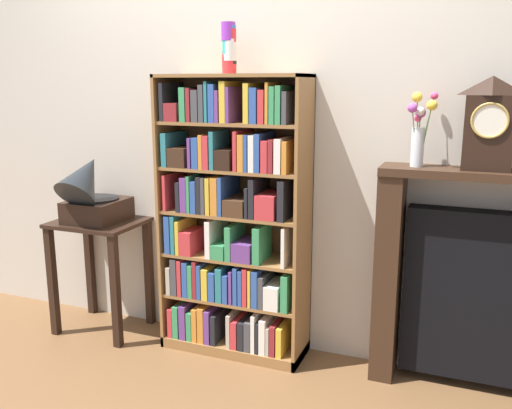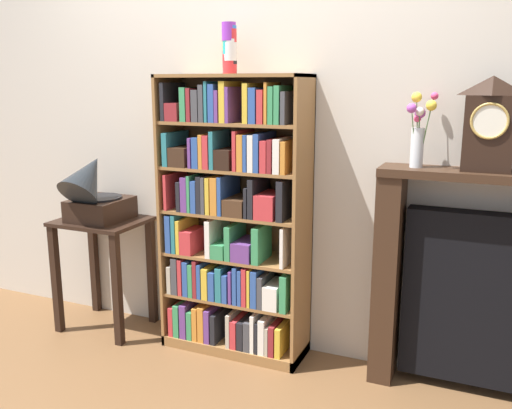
{
  "view_description": "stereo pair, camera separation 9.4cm",
  "coord_description": "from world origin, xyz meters",
  "px_view_note": "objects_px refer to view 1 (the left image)",
  "views": [
    {
      "loc": [
        1.2,
        -2.6,
        1.51
      ],
      "look_at": [
        0.13,
        0.09,
        0.87
      ],
      "focal_mm": 38.5,
      "sensor_mm": 36.0,
      "label": 1
    },
    {
      "loc": [
        1.29,
        -2.57,
        1.51
      ],
      "look_at": [
        0.13,
        0.09,
        0.87
      ],
      "focal_mm": 38.5,
      "sensor_mm": 36.0,
      "label": 2
    }
  ],
  "objects_px": {
    "side_table_left": "(100,251)",
    "flower_vase": "(419,129)",
    "fireplace_mantel": "(484,286)",
    "mantel_clock": "(489,124)",
    "gramophone": "(91,193)",
    "bookshelf": "(231,227)",
    "cup_stack": "(229,48)"
  },
  "relations": [
    {
      "from": "side_table_left",
      "to": "flower_vase",
      "type": "bearing_deg",
      "value": 2.72
    },
    {
      "from": "side_table_left",
      "to": "fireplace_mantel",
      "type": "relative_size",
      "value": 0.62
    },
    {
      "from": "side_table_left",
      "to": "mantel_clock",
      "type": "height_order",
      "value": "mantel_clock"
    },
    {
      "from": "gramophone",
      "to": "bookshelf",
      "type": "bearing_deg",
      "value": 6.8
    },
    {
      "from": "mantel_clock",
      "to": "flower_vase",
      "type": "xyz_separation_m",
      "value": [
        -0.3,
        -0.0,
        -0.03
      ]
    },
    {
      "from": "mantel_clock",
      "to": "fireplace_mantel",
      "type": "bearing_deg",
      "value": 25.96
    },
    {
      "from": "bookshelf",
      "to": "side_table_left",
      "type": "relative_size",
      "value": 2.23
    },
    {
      "from": "side_table_left",
      "to": "mantel_clock",
      "type": "xyz_separation_m",
      "value": [
        2.13,
        0.09,
        0.83
      ]
    },
    {
      "from": "bookshelf",
      "to": "fireplace_mantel",
      "type": "distance_m",
      "value": 1.33
    },
    {
      "from": "cup_stack",
      "to": "gramophone",
      "type": "bearing_deg",
      "value": -171.81
    },
    {
      "from": "flower_vase",
      "to": "gramophone",
      "type": "bearing_deg",
      "value": -175.66
    },
    {
      "from": "flower_vase",
      "to": "cup_stack",
      "type": "bearing_deg",
      "value": -179.03
    },
    {
      "from": "flower_vase",
      "to": "mantel_clock",
      "type": "bearing_deg",
      "value": 0.33
    },
    {
      "from": "cup_stack",
      "to": "flower_vase",
      "type": "xyz_separation_m",
      "value": [
        0.98,
        0.02,
        -0.39
      ]
    },
    {
      "from": "bookshelf",
      "to": "flower_vase",
      "type": "relative_size",
      "value": 4.4
    },
    {
      "from": "gramophone",
      "to": "mantel_clock",
      "type": "height_order",
      "value": "mantel_clock"
    },
    {
      "from": "bookshelf",
      "to": "mantel_clock",
      "type": "xyz_separation_m",
      "value": [
        1.27,
        0.04,
        0.6
      ]
    },
    {
      "from": "gramophone",
      "to": "fireplace_mantel",
      "type": "bearing_deg",
      "value": 4.26
    },
    {
      "from": "side_table_left",
      "to": "mantel_clock",
      "type": "distance_m",
      "value": 2.29
    },
    {
      "from": "cup_stack",
      "to": "flower_vase",
      "type": "bearing_deg",
      "value": 0.97
    },
    {
      "from": "bookshelf",
      "to": "side_table_left",
      "type": "xyz_separation_m",
      "value": [
        -0.86,
        -0.05,
        -0.23
      ]
    },
    {
      "from": "cup_stack",
      "to": "mantel_clock",
      "type": "relative_size",
      "value": 0.61
    },
    {
      "from": "cup_stack",
      "to": "fireplace_mantel",
      "type": "distance_m",
      "value": 1.75
    },
    {
      "from": "gramophone",
      "to": "mantel_clock",
      "type": "relative_size",
      "value": 1.09
    },
    {
      "from": "cup_stack",
      "to": "flower_vase",
      "type": "height_order",
      "value": "cup_stack"
    },
    {
      "from": "cup_stack",
      "to": "side_table_left",
      "type": "xyz_separation_m",
      "value": [
        -0.85,
        -0.07,
        -1.18
      ]
    },
    {
      "from": "side_table_left",
      "to": "bookshelf",
      "type": "bearing_deg",
      "value": 3.36
    },
    {
      "from": "side_table_left",
      "to": "mantel_clock",
      "type": "bearing_deg",
      "value": 2.38
    },
    {
      "from": "bookshelf",
      "to": "gramophone",
      "type": "distance_m",
      "value": 0.88
    },
    {
      "from": "gramophone",
      "to": "flower_vase",
      "type": "xyz_separation_m",
      "value": [
        1.83,
        0.14,
        0.42
      ]
    },
    {
      "from": "cup_stack",
      "to": "flower_vase",
      "type": "distance_m",
      "value": 1.05
    },
    {
      "from": "fireplace_mantel",
      "to": "bookshelf",
      "type": "bearing_deg",
      "value": -177.41
    }
  ]
}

